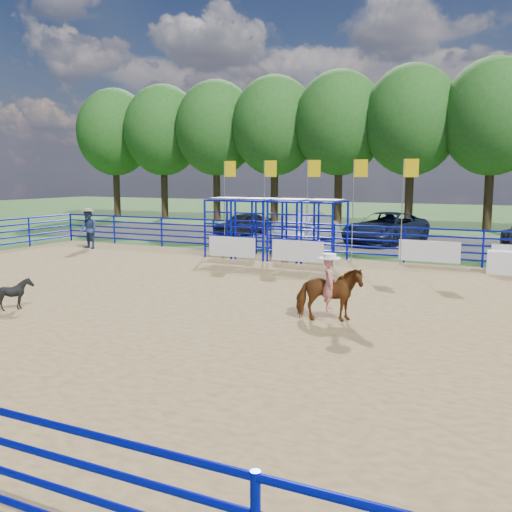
# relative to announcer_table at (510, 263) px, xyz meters

# --- Properties ---
(ground) EXTENTS (120.00, 120.00, 0.00)m
(ground) POSITION_rel_announcer_table_xyz_m (-7.00, -8.97, -0.43)
(ground) COLOR #355E25
(ground) RESTS_ON ground
(arena_dirt) EXTENTS (30.00, 20.00, 0.02)m
(arena_dirt) POSITION_rel_announcer_table_xyz_m (-7.00, -8.97, -0.42)
(arena_dirt) COLOR #A18350
(arena_dirt) RESTS_ON ground
(gravel_strip) EXTENTS (40.00, 10.00, 0.01)m
(gravel_strip) POSITION_rel_announcer_table_xyz_m (-7.00, 8.03, -0.43)
(gravel_strip) COLOR #66645A
(gravel_strip) RESTS_ON ground
(announcer_table) EXTENTS (1.58, 0.82, 0.82)m
(announcer_table) POSITION_rel_announcer_table_xyz_m (0.00, 0.00, 0.00)
(announcer_table) COLOR white
(announcer_table) RESTS_ON arena_dirt
(horse_and_rider) EXTENTS (1.75, 1.23, 2.33)m
(horse_and_rider) POSITION_rel_announcer_table_xyz_m (-3.71, -9.33, 0.39)
(horse_and_rider) COLOR brown
(horse_and_rider) RESTS_ON arena_dirt
(calf) EXTENTS (0.88, 0.81, 0.85)m
(calf) POSITION_rel_announcer_table_xyz_m (-11.63, -11.83, 0.02)
(calf) COLOR black
(calf) RESTS_ON arena_dirt
(spectator_cowboy) EXTENTS (1.04, 0.89, 1.94)m
(spectator_cowboy) POSITION_rel_announcer_table_xyz_m (-18.68, -1.22, 0.56)
(spectator_cowboy) COLOR navy
(spectator_cowboy) RESTS_ON arena_dirt
(car_a) EXTENTS (2.63, 4.25, 1.35)m
(car_a) POSITION_rel_announcer_table_xyz_m (-14.89, 7.77, 0.25)
(car_a) COLOR black
(car_a) RESTS_ON gravel_strip
(car_b) EXTENTS (2.02, 4.95, 1.59)m
(car_b) POSITION_rel_announcer_table_xyz_m (-10.25, 6.55, 0.38)
(car_b) COLOR #989BA0
(car_b) RESTS_ON gravel_strip
(car_c) EXTENTS (3.97, 6.34, 1.63)m
(car_c) POSITION_rel_announcer_table_xyz_m (-6.25, 7.32, 0.40)
(car_c) COLOR #151D36
(car_c) RESTS_ON gravel_strip
(perimeter_fence) EXTENTS (30.10, 20.10, 1.50)m
(perimeter_fence) POSITION_rel_announcer_table_xyz_m (-7.00, -8.97, 0.32)
(perimeter_fence) COLOR #0810BD
(perimeter_fence) RESTS_ON ground
(chute_assembly) EXTENTS (19.32, 2.41, 4.20)m
(chute_assembly) POSITION_rel_announcer_table_xyz_m (-8.90, -0.13, 0.83)
(chute_assembly) COLOR #0810BD
(chute_assembly) RESTS_ON ground
(treeline) EXTENTS (56.40, 6.40, 11.24)m
(treeline) POSITION_rel_announcer_table_xyz_m (-7.00, 17.03, 7.10)
(treeline) COLOR #3F2B19
(treeline) RESTS_ON ground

